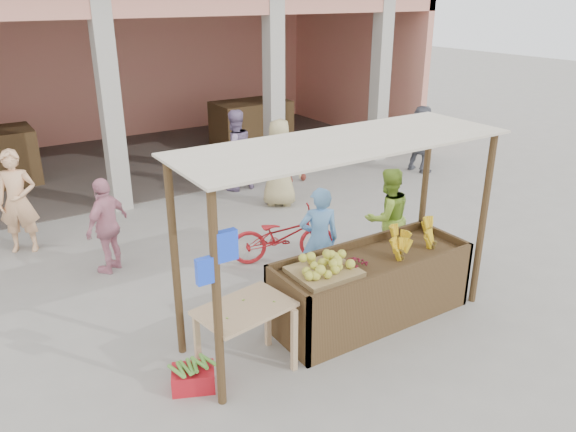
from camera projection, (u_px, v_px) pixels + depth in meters
ground at (339, 328)px, 7.07m from camera, size 60.00×60.00×0.00m
market_building at (111, 49)px, 13.07m from camera, size 14.40×6.40×4.20m
fruit_stall at (371, 289)px, 7.17m from camera, size 2.60×0.95×0.80m
stall_awning at (340, 177)px, 6.37m from camera, size 4.09×1.35×2.39m
banana_heap at (413, 240)px, 7.41m from camera, size 0.98×0.53×0.18m
melon_tray at (324, 267)px, 6.67m from camera, size 0.76×0.66×0.20m
berry_heap at (354, 263)px, 6.84m from camera, size 0.41×0.34×0.13m
side_table at (245, 318)px, 6.04m from camera, size 1.10×0.82×0.81m
papaya_pile at (244, 298)px, 5.95m from camera, size 0.74×0.42×0.21m
red_crate at (193, 378)px, 5.96m from camera, size 0.54×0.47×0.23m
plantain_bundle at (192, 367)px, 5.91m from camera, size 0.34×0.24×0.07m
produce_sacks at (290, 168)px, 12.35m from camera, size 1.10×0.82×0.67m
vendor_blue at (319, 237)px, 7.69m from camera, size 0.73×0.65×1.62m
vendor_green at (387, 215)px, 8.43m from camera, size 0.84×0.55×1.63m
motorcycle at (283, 235)px, 8.66m from camera, size 1.20×1.80×0.89m
shopper_b at (107, 222)px, 8.25m from camera, size 1.03×0.93×1.56m
shopper_c at (279, 159)px, 10.80m from camera, size 1.08×1.03×1.89m
shopper_d at (421, 137)px, 12.96m from camera, size 0.79×1.56×1.63m
shopper_e at (17, 200)px, 8.87m from camera, size 0.80×0.72×1.75m
shopper_f at (235, 147)px, 11.68m from camera, size 0.92×0.54×1.86m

